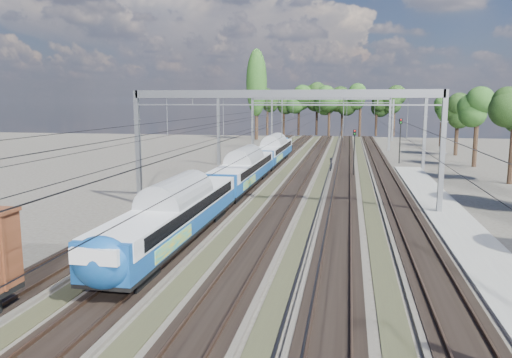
% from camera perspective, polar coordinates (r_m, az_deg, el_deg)
% --- Properties ---
extents(track_bed, '(21.00, 130.00, 0.34)m').
position_cam_1_polar(track_bed, '(52.92, 5.07, 0.09)').
color(track_bed, '#47423A').
rests_on(track_bed, ground).
extents(platform, '(3.00, 70.00, 0.30)m').
position_cam_1_polar(platform, '(29.10, 24.39, -7.93)').
color(platform, gray).
rests_on(platform, ground).
extents(catenary, '(25.65, 130.00, 9.00)m').
position_cam_1_polar(catenary, '(59.95, 6.19, 7.16)').
color(catenary, gray).
rests_on(catenary, ground).
extents(tree_belt, '(39.44, 100.06, 11.41)m').
position_cam_1_polar(tree_belt, '(95.87, 12.52, 8.59)').
color(tree_belt, black).
rests_on(tree_belt, ground).
extents(poplar, '(4.40, 4.40, 19.04)m').
position_cam_1_polar(poplar, '(106.91, 0.06, 10.90)').
color(poplar, black).
rests_on(poplar, ground).
extents(emu_train, '(2.63, 55.78, 3.85)m').
position_cam_1_polar(emu_train, '(45.82, -1.42, 1.49)').
color(emu_train, black).
rests_on(emu_train, ground).
extents(worker, '(0.55, 0.68, 1.63)m').
position_cam_1_polar(worker, '(59.11, 8.57, 1.65)').
color(worker, black).
rests_on(worker, ground).
extents(signal_near, '(0.35, 0.32, 5.15)m').
position_cam_1_polar(signal_near, '(54.99, 11.17, 3.60)').
color(signal_near, black).
rests_on(signal_near, ground).
extents(signal_far, '(0.42, 0.39, 5.91)m').
position_cam_1_polar(signal_far, '(68.46, 16.16, 4.84)').
color(signal_far, black).
rests_on(signal_far, ground).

